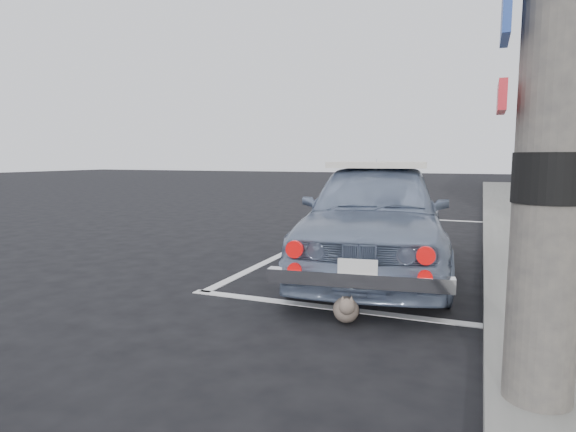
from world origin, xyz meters
name	(u,v)px	position (x,y,z in m)	size (l,w,h in m)	color
ground	(301,289)	(0.00, 0.00, 0.00)	(80.00, 80.00, 0.00)	black
pline_rear	(333,308)	(0.50, -0.50, 0.00)	(3.00, 0.12, 0.01)	silver
pline_front	(421,219)	(0.50, 6.50, 0.00)	(3.00, 0.12, 0.01)	silver
pline_side	(313,239)	(-0.90, 3.00, 0.00)	(0.12, 7.00, 0.01)	silver
retro_coupe	(376,215)	(0.55, 1.15, 0.70)	(2.16, 4.26, 1.39)	gray
cat	(346,308)	(0.71, -0.82, 0.12)	(0.32, 0.50, 0.27)	brown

